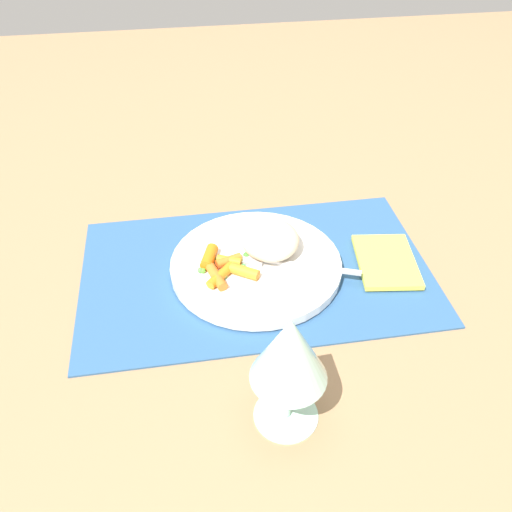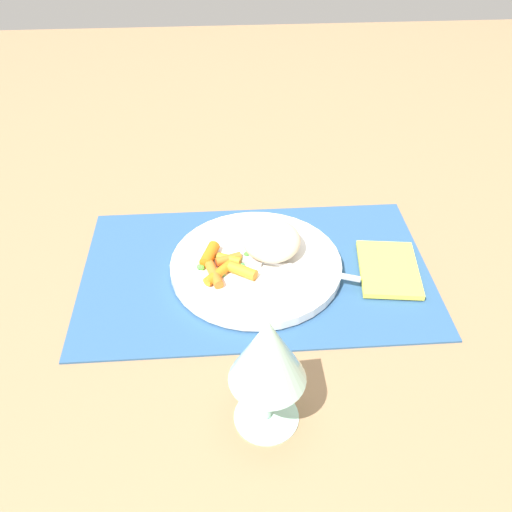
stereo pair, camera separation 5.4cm
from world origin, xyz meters
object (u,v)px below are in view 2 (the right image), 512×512
Objects in this scene: carrot_portion at (222,265)px; napkin at (389,269)px; plate at (256,265)px; wine_glass at (268,354)px; rice_mound at (271,240)px; fork at (282,265)px.

carrot_portion reaches higher than napkin.
plate is 1.60× the size of wine_glass.
wine_glass is at bearing 83.69° from rice_mound.
wine_glass is (-0.04, 0.24, 0.08)m from carrot_portion.
plate is 0.27m from wine_glass.
carrot_portion is at bearing -79.49° from wine_glass.
rice_mound is 0.28m from wine_glass.
wine_glass is at bearing 49.08° from napkin.
rice_mound reaches higher than plate.
fork is 1.15× the size of wine_glass.
fork is (-0.09, -0.00, -0.00)m from carrot_portion.
plate is 0.20m from napkin.
rice_mound is 0.59× the size of wine_glass.
carrot_portion is at bearing 16.56° from plate.
napkin is at bearing -130.92° from wine_glass.
rice_mound is 1.01× the size of carrot_portion.
rice_mound is 0.51× the size of fork.
fork is at bearing 159.54° from plate.
wine_glass is at bearing 100.51° from carrot_portion.
plate is at bearing -5.50° from napkin.
carrot_portion is (0.05, 0.01, 0.01)m from plate.
rice_mound is at bearing -139.08° from plate.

